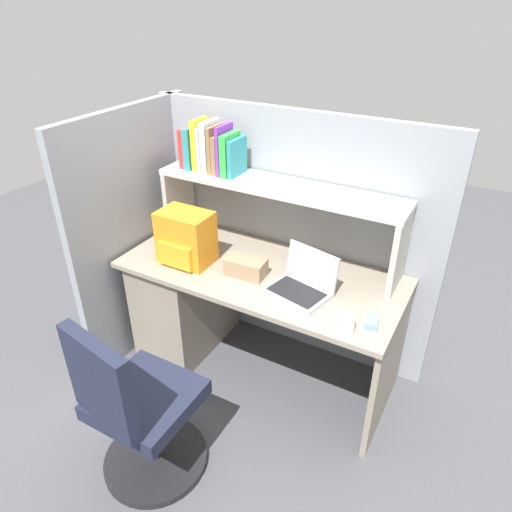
# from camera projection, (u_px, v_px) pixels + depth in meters

# --- Properties ---
(ground_plane) EXTENTS (8.00, 8.00, 0.00)m
(ground_plane) POSITION_uv_depth(u_px,v_px,m) (260.00, 367.00, 2.99)
(ground_plane) COLOR #4C4C51
(desk) EXTENTS (1.60, 0.70, 0.73)m
(desk) POSITION_uv_depth(u_px,v_px,m) (206.00, 298.00, 2.95)
(desk) COLOR gray
(desk) RESTS_ON ground_plane
(cubicle_partition_rear) EXTENTS (1.84, 0.05, 1.55)m
(cubicle_partition_rear) POSITION_uv_depth(u_px,v_px,m) (290.00, 236.00, 2.89)
(cubicle_partition_rear) COLOR gray
(cubicle_partition_rear) RESTS_ON ground_plane
(cubicle_partition_left) EXTENTS (0.05, 1.06, 1.55)m
(cubicle_partition_left) POSITION_uv_depth(u_px,v_px,m) (138.00, 233.00, 2.92)
(cubicle_partition_left) COLOR gray
(cubicle_partition_left) RESTS_ON ground_plane
(overhead_hutch) EXTENTS (1.44, 0.28, 0.45)m
(overhead_hutch) POSITION_uv_depth(u_px,v_px,m) (278.00, 200.00, 2.60)
(overhead_hutch) COLOR #BCB7AC
(overhead_hutch) RESTS_ON desk
(reference_books_on_shelf) EXTENTS (0.37, 0.18, 0.29)m
(reference_books_on_shelf) POSITION_uv_depth(u_px,v_px,m) (211.00, 149.00, 2.67)
(reference_books_on_shelf) COLOR red
(reference_books_on_shelf) RESTS_ON overhead_hutch
(laptop) EXTENTS (0.36, 0.31, 0.22)m
(laptop) POSITION_uv_depth(u_px,v_px,m) (303.00, 283.00, 2.42)
(laptop) COLOR #B7BABF
(laptop) RESTS_ON desk
(backpack) EXTENTS (0.30, 0.22, 0.31)m
(backpack) POSITION_uv_depth(u_px,v_px,m) (186.00, 238.00, 2.64)
(backpack) COLOR orange
(backpack) RESTS_ON desk
(computer_mouse) EXTENTS (0.08, 0.11, 0.03)m
(computer_mouse) POSITION_uv_depth(u_px,v_px,m) (372.00, 322.00, 2.20)
(computer_mouse) COLOR #7299C6
(computer_mouse) RESTS_ON desk
(paper_cup) EXTENTS (0.08, 0.08, 0.09)m
(paper_cup) POSITION_uv_depth(u_px,v_px,m) (346.00, 324.00, 2.14)
(paper_cup) COLOR white
(paper_cup) RESTS_ON desk
(tissue_box) EXTENTS (0.23, 0.13, 0.10)m
(tissue_box) POSITION_uv_depth(u_px,v_px,m) (246.00, 267.00, 2.56)
(tissue_box) COLOR #9E7F60
(tissue_box) RESTS_ON desk
(office_chair) EXTENTS (0.52, 0.52, 0.93)m
(office_chair) POSITION_uv_depth(u_px,v_px,m) (138.00, 415.00, 2.16)
(office_chair) COLOR black
(office_chair) RESTS_ON ground_plane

